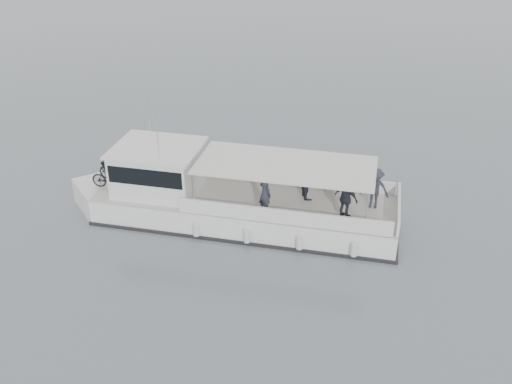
% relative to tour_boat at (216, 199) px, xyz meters
% --- Properties ---
extents(ground, '(1400.00, 1400.00, 0.00)m').
position_rel_tour_boat_xyz_m(ground, '(-0.54, 3.09, -1.02)').
color(ground, '#515B5F').
rests_on(ground, ground).
extents(tour_boat, '(14.99, 4.94, 6.23)m').
position_rel_tour_boat_xyz_m(tour_boat, '(0.00, 0.00, 0.00)').
color(tour_boat, white).
rests_on(tour_boat, ground).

